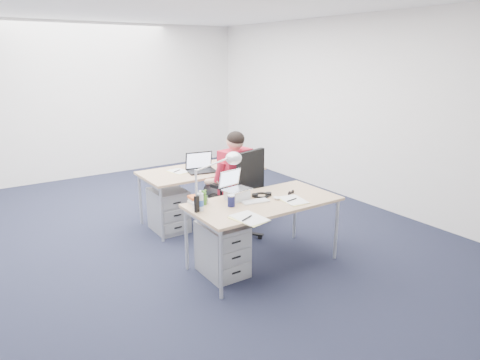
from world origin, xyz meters
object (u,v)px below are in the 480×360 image
Objects in this scene: drawer_pedestal_near at (222,249)px; water_bottle at (200,201)px; computer_mouse at (276,198)px; cordless_phone at (197,204)px; wireless_keyboard at (255,201)px; silver_laptop at (237,186)px; desk_far at (201,173)px; bear_figurine at (204,197)px; office_chair at (238,212)px; dark_laptop at (202,162)px; far_cup at (227,162)px; desk_lamp at (211,180)px; book_stack at (198,199)px; can_koozie at (231,201)px; desk_near at (264,205)px; seated_person at (228,182)px; sunglasses at (291,193)px; headphones at (262,195)px; drawer_pedestal_far at (169,210)px.

drawer_pedestal_near is 2.70× the size of water_bottle.
cordless_phone is (-0.89, 0.13, 0.07)m from computer_mouse.
computer_mouse reaches higher than wireless_keyboard.
silver_laptop is 1.04× the size of wireless_keyboard.
bear_figurine is at bearing -117.77° from desk_far.
office_chair is at bearing 78.95° from wireless_keyboard.
dark_laptop is (0.72, 1.28, 0.03)m from water_bottle.
far_cup is at bearing 32.82° from cordless_phone.
desk_lamp is at bearing -155.05° from office_chair.
water_bottle is 1.14× the size of book_stack.
dark_laptop reaches higher than far_cup.
wireless_keyboard is 1.83× the size of bear_figurine.
can_koozie is at bearing -26.32° from bear_figurine.
bear_figurine reaches higher than far_cup.
wireless_keyboard reaches higher than desk_far.
desk_far is at bearing 59.61° from book_stack.
computer_mouse reaches higher than drawer_pedestal_near.
office_chair is at bearing 76.21° from desk_near.
seated_person is 0.89m from silver_laptop.
far_cup is (1.22, 1.40, -0.04)m from cordless_phone.
seated_person reaches higher than office_chair.
bear_figurine is at bearing -107.22° from dark_laptop.
desk_near is at bearing -1.86° from wireless_keyboard.
desk_lamp is at bearing -103.99° from dark_laptop.
seated_person is 4.38× the size of silver_laptop.
wireless_keyboard is 0.55m from desk_lamp.
silver_laptop is 0.44m from book_stack.
sunglasses is (0.87, -0.05, 0.47)m from drawer_pedestal_near.
headphones is at bearing 61.99° from desk_near.
far_cup is at bearing 71.25° from sunglasses.
desk_lamp is (0.03, -0.10, 0.20)m from bear_figurine.
drawer_pedestal_far is 1.49m from cordless_phone.
book_stack is (-0.24, 0.28, -0.02)m from can_koozie.
silver_laptop reaches higher than desk_near.
computer_mouse is at bearing -42.18° from silver_laptop.
desk_far is at bearing 92.93° from wireless_keyboard.
desk_near is at bearing -7.08° from can_koozie.
wireless_keyboard is at bearing -22.43° from cordless_phone.
desk_near is 2.91× the size of drawer_pedestal_far.
drawer_pedestal_near is at bearing -99.98° from dark_laptop.
desk_near is at bearing 159.56° from computer_mouse.
seated_person is at bearing 28.12° from cordless_phone.
office_chair is at bearing 96.97° from headphones.
seated_person reaches higher than desk_far.
far_cup is (1.06, 1.24, -0.03)m from bear_figurine.
book_stack is at bearing -150.42° from seated_person.
silver_laptop is (0.24, -1.26, 0.61)m from drawer_pedestal_far.
headphones is 0.34m from sunglasses.
bear_figurine reaches higher than drawer_pedestal_far.
desk_near reaches higher than drawer_pedestal_far.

